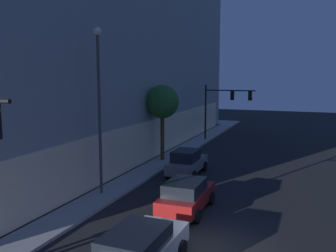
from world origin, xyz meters
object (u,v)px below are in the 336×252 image
object	(u,v)px
traffic_light_far_corner	(225,102)
car_silver	(139,250)
modern_building	(48,44)
sidewalk_tree	(162,102)
car_grey	(187,162)
street_lamp_sidewalk	(99,93)
car_red	(186,195)

from	to	relation	value
traffic_light_far_corner	car_silver	distance (m)	26.32
modern_building	traffic_light_far_corner	bearing A→B (deg)	-62.12
sidewalk_tree	car_grey	bearing A→B (deg)	-135.32
sidewalk_tree	car_grey	world-z (taller)	sidewalk_tree
traffic_light_far_corner	street_lamp_sidewalk	size ratio (longest dim) A/B	0.62
modern_building	traffic_light_far_corner	xyz separation A→B (m)	(7.96, -15.04, -5.53)
car_silver	car_red	size ratio (longest dim) A/B	1.12
traffic_light_far_corner	car_grey	bearing A→B (deg)	-177.88
sidewalk_tree	car_silver	world-z (taller)	sidewalk_tree
modern_building	car_grey	distance (m)	18.67
traffic_light_far_corner	car_red	distance (m)	20.34
modern_building	sidewalk_tree	distance (m)	13.70
car_red	sidewalk_tree	bearing A→B (deg)	28.47
modern_building	street_lamp_sidewalk	xyz separation A→B (m)	(-11.38, -12.47, -3.88)
modern_building	car_silver	xyz separation A→B (m)	(-17.99, -18.00, -8.75)
street_lamp_sidewalk	car_red	distance (m)	7.14
street_lamp_sidewalk	car_red	world-z (taller)	street_lamp_sidewalk
street_lamp_sidewalk	sidewalk_tree	size ratio (longest dim) A/B	1.56
street_lamp_sidewalk	car_grey	xyz separation A→B (m)	(5.83, -3.07, -4.85)
sidewalk_tree	car_grey	size ratio (longest dim) A/B	1.37
street_lamp_sidewalk	car_silver	distance (m)	9.90
car_silver	sidewalk_tree	bearing A→B (deg)	19.49
car_red	car_grey	distance (m)	6.73
car_red	car_grey	size ratio (longest dim) A/B	1.00
modern_building	traffic_light_far_corner	size ratio (longest dim) A/B	7.22
traffic_light_far_corner	car_red	bearing A→B (deg)	-172.55
modern_building	car_red	xyz separation A→B (m)	(-11.95, -17.64, -8.76)
traffic_light_far_corner	modern_building	bearing A→B (deg)	117.88
car_silver	street_lamp_sidewalk	bearing A→B (deg)	39.91
modern_building	car_red	size ratio (longest dim) A/B	9.45
car_red	street_lamp_sidewalk	bearing A→B (deg)	83.72
modern_building	sidewalk_tree	size ratio (longest dim) A/B	6.93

